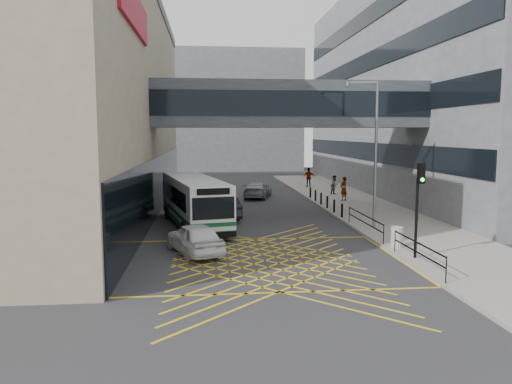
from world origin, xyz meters
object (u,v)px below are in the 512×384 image
object	(u,v)px
pedestrian_c	(309,177)
street_lamp	(373,145)
pedestrian_a	(344,189)
car_white	(195,238)
traffic_light	(419,197)
litter_bin	(397,237)
bus	(194,200)
pedestrian_b	(335,185)
car_silver	(258,189)
car_dark	(222,206)

from	to	relation	value
pedestrian_c	street_lamp	bearing A→B (deg)	97.56
pedestrian_a	pedestrian_c	distance (m)	10.88
car_white	traffic_light	world-z (taller)	traffic_light
litter_bin	bus	bearing A→B (deg)	142.91
bus	traffic_light	size ratio (longest dim) A/B	2.57
bus	pedestrian_b	distance (m)	18.12
bus	car_silver	world-z (taller)	bus
street_lamp	pedestrian_a	bearing A→B (deg)	99.66
litter_bin	pedestrian_b	world-z (taller)	pedestrian_b
pedestrian_a	car_white	bearing A→B (deg)	19.02
car_dark	car_silver	size ratio (longest dim) A/B	1.02
litter_bin	pedestrian_b	xyz separation A→B (m)	(2.36, 20.83, 0.35)
pedestrian_b	bus	bearing A→B (deg)	-168.07
pedestrian_b	pedestrian_c	bearing A→B (deg)	62.75
traffic_light	pedestrian_b	bearing A→B (deg)	74.29
litter_bin	car_dark	bearing A→B (deg)	128.41
car_silver	street_lamp	size ratio (longest dim) A/B	0.57
bus	car_dark	world-z (taller)	bus
car_white	car_silver	size ratio (longest dim) A/B	0.98
street_lamp	pedestrian_a	world-z (taller)	street_lamp
car_dark	litter_bin	world-z (taller)	car_dark
litter_bin	traffic_light	bearing A→B (deg)	-87.94
pedestrian_b	pedestrian_c	world-z (taller)	pedestrian_c
street_lamp	pedestrian_c	xyz separation A→B (m)	(0.93, 22.25, -3.82)
car_dark	street_lamp	bearing A→B (deg)	136.88
pedestrian_b	pedestrian_c	distance (m)	6.71
pedestrian_a	pedestrian_b	xyz separation A→B (m)	(0.35, 4.23, -0.13)
bus	car_silver	xyz separation A→B (m)	(5.22, 12.89, -0.84)
car_dark	pedestrian_c	bearing A→B (deg)	-131.55
pedestrian_a	car_dark	bearing A→B (deg)	-3.00
car_dark	litter_bin	bearing A→B (deg)	115.66
street_lamp	pedestrian_a	distance (m)	12.11
pedestrian_c	pedestrian_b	bearing A→B (deg)	108.33
bus	pedestrian_b	size ratio (longest dim) A/B	6.41
car_white	traffic_light	size ratio (longest dim) A/B	1.12
car_white	litter_bin	size ratio (longest dim) A/B	4.74
street_lamp	bus	bearing A→B (deg)	-174.86
traffic_light	pedestrian_b	world-z (taller)	traffic_light
car_dark	car_silver	world-z (taller)	car_dark
traffic_light	pedestrian_c	xyz separation A→B (m)	(1.30, 29.60, -1.77)
car_silver	traffic_light	world-z (taller)	traffic_light
bus	pedestrian_a	distance (m)	14.99
car_dark	litter_bin	xyz separation A→B (m)	(8.10, -10.22, -0.11)
bus	pedestrian_c	bearing A→B (deg)	48.44
bus	street_lamp	bearing A→B (deg)	-24.52
car_silver	street_lamp	distance (m)	16.52
car_white	car_dark	bearing A→B (deg)	-119.36
car_dark	traffic_light	size ratio (longest dim) A/B	1.16
litter_bin	pedestrian_c	xyz separation A→B (m)	(1.38, 27.46, 0.47)
litter_bin	car_white	bearing A→B (deg)	177.74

